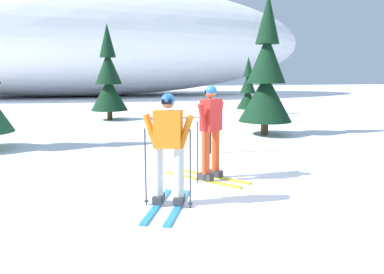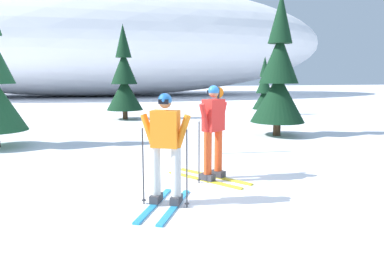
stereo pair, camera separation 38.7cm
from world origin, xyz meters
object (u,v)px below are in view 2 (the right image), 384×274
object	(u,v)px
skier_red_jacket	(213,131)
pine_tree_center_right	(279,77)
skier_orange_jacket	(165,147)
trail_marker_post	(218,117)
pine_tree_far_right	(264,91)
pine_tree_center_left	(124,80)

from	to	relation	value
skier_red_jacket	pine_tree_center_right	size ratio (longest dim) A/B	0.39
skier_orange_jacket	trail_marker_post	distance (m)	3.94
skier_orange_jacket	pine_tree_far_right	bearing A→B (deg)	59.25
pine_tree_center_left	pine_tree_far_right	bearing A→B (deg)	1.67
pine_tree_far_right	skier_orange_jacket	bearing A→B (deg)	-120.75
skier_red_jacket	pine_tree_center_right	distance (m)	5.91
pine_tree_center_right	trail_marker_post	world-z (taller)	pine_tree_center_right
pine_tree_center_left	skier_red_jacket	bearing A→B (deg)	-84.77
pine_tree_center_left	pine_tree_center_right	size ratio (longest dim) A/B	0.92
trail_marker_post	pine_tree_center_left	bearing A→B (deg)	102.26
trail_marker_post	skier_orange_jacket	bearing A→B (deg)	-119.40
pine_tree_center_right	trail_marker_post	xyz separation A→B (m)	(-2.79, -2.29, -0.96)
skier_orange_jacket	pine_tree_center_left	size ratio (longest dim) A/B	0.41
pine_tree_center_right	pine_tree_far_right	world-z (taller)	pine_tree_center_right
skier_orange_jacket	pine_tree_far_right	size ratio (longest dim) A/B	0.60
pine_tree_center_right	trail_marker_post	distance (m)	3.74
skier_red_jacket	trail_marker_post	world-z (taller)	skier_red_jacket
pine_tree_far_right	pine_tree_center_left	bearing A→B (deg)	-178.33
skier_orange_jacket	pine_tree_far_right	xyz separation A→B (m)	(7.06, 11.86, 0.31)
pine_tree_center_left	pine_tree_far_right	size ratio (longest dim) A/B	1.45
skier_red_jacket	trail_marker_post	bearing A→B (deg)	70.05
skier_orange_jacket	skier_red_jacket	bearing A→B (deg)	46.27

